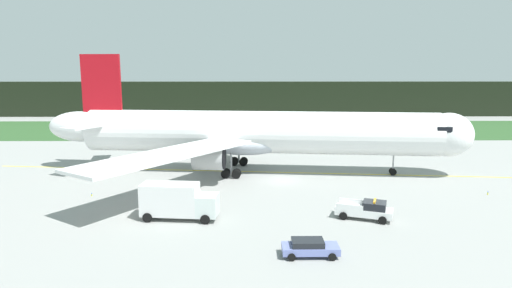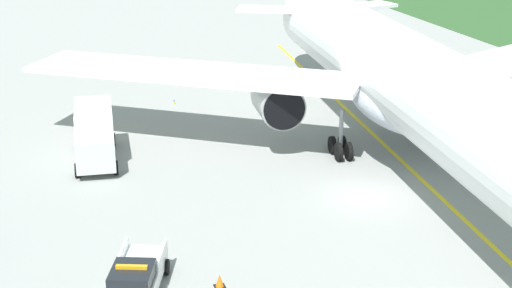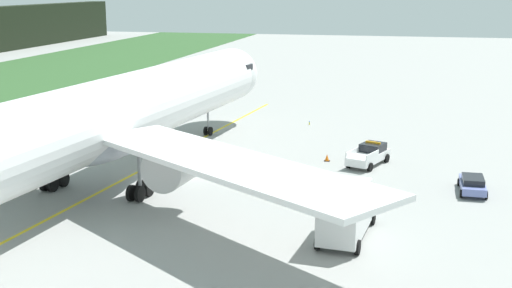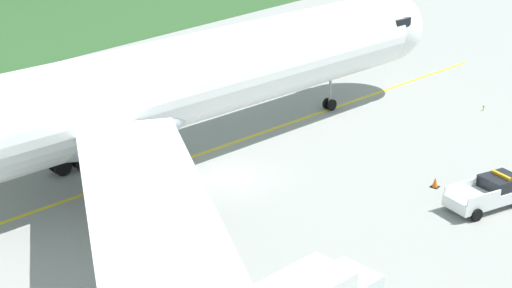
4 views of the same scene
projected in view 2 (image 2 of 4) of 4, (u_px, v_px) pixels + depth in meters
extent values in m
plane|color=gray|center=(366.00, 197.00, 44.82)|extent=(320.00, 320.00, 0.00)
cube|color=yellow|center=(412.00, 171.00, 48.67)|extent=(75.70, 8.34, 0.01)
cylinder|color=white|center=(419.00, 86.00, 46.78)|extent=(47.90, 10.75, 5.75)
ellipsoid|color=white|center=(309.00, 9.00, 70.16)|extent=(9.61, 5.26, 4.31)
ellipsoid|color=#B4BBC9|center=(402.00, 100.00, 49.51)|extent=(12.89, 7.31, 3.16)
cylinder|color=#B2B2B2|center=(486.00, 89.00, 54.02)|extent=(4.00, 3.37, 3.00)
cylinder|color=black|center=(499.00, 97.00, 52.27)|extent=(0.41, 2.75, 2.76)
cube|color=white|center=(193.00, 73.00, 52.73)|extent=(17.93, 22.37, 0.35)
cylinder|color=#B2B2B2|center=(278.00, 101.00, 51.19)|extent=(4.00, 3.37, 3.00)
cylinder|color=black|center=(284.00, 110.00, 49.44)|extent=(0.41, 2.75, 2.76)
cube|color=white|center=(358.00, 7.00, 67.98)|extent=(4.04, 7.37, 0.28)
cube|color=white|center=(277.00, 9.00, 66.60)|extent=(5.27, 7.45, 0.28)
cylinder|color=gray|center=(447.00, 122.00, 51.83)|extent=(0.28, 0.28, 2.72)
cylinder|color=black|center=(445.00, 144.00, 51.58)|extent=(1.22, 0.43, 1.20)
cylinder|color=black|center=(454.00, 144.00, 51.71)|extent=(1.22, 0.43, 1.20)
cylinder|color=black|center=(436.00, 138.00, 52.87)|extent=(1.22, 0.43, 1.20)
cylinder|color=black|center=(445.00, 137.00, 53.00)|extent=(1.22, 0.43, 1.20)
cylinder|color=gray|center=(341.00, 129.00, 50.43)|extent=(0.28, 0.28, 2.72)
cylinder|color=black|center=(349.00, 151.00, 50.31)|extent=(1.22, 0.43, 1.20)
cylinder|color=black|center=(338.00, 152.00, 50.18)|extent=(1.22, 0.43, 1.20)
cylinder|color=black|center=(342.00, 144.00, 51.60)|extent=(1.22, 0.43, 1.20)
cylinder|color=black|center=(332.00, 145.00, 51.47)|extent=(1.22, 0.43, 1.20)
cube|color=white|center=(137.00, 279.00, 34.36)|extent=(5.62, 3.67, 0.70)
cube|color=black|center=(132.00, 276.00, 33.23)|extent=(2.60, 2.43, 0.70)
cube|color=white|center=(162.00, 255.00, 35.31)|extent=(2.41, 0.97, 0.45)
cube|color=white|center=(122.00, 254.00, 35.40)|extent=(2.41, 0.97, 0.45)
cube|color=orange|center=(132.00, 267.00, 33.09)|extent=(0.67, 1.36, 0.16)
cylinder|color=black|center=(166.00, 267.00, 36.12)|extent=(0.80, 0.49, 0.76)
cylinder|color=black|center=(124.00, 266.00, 36.21)|extent=(0.80, 0.49, 0.76)
cube|color=silver|center=(95.00, 154.00, 47.41)|extent=(2.13, 2.58, 2.00)
cube|color=silver|center=(94.00, 128.00, 50.57)|extent=(5.53, 2.93, 2.98)
cylinder|color=#99999E|center=(96.00, 156.00, 50.12)|extent=(0.78, 0.18, 1.04)
cylinder|color=#99999E|center=(96.00, 146.00, 52.08)|extent=(0.78, 0.18, 1.04)
cylinder|color=black|center=(116.00, 168.00, 47.98)|extent=(0.92, 0.35, 0.90)
cylinder|color=black|center=(77.00, 170.00, 47.52)|extent=(0.92, 0.35, 0.90)
cylinder|color=black|center=(113.00, 139.00, 53.02)|extent=(0.92, 0.35, 0.90)
cylinder|color=black|center=(78.00, 142.00, 52.56)|extent=(0.92, 0.35, 0.90)
cube|color=black|center=(220.00, 287.00, 35.13)|extent=(0.51, 0.51, 0.03)
cone|color=orange|center=(220.00, 280.00, 35.02)|extent=(0.39, 0.39, 0.61)
cylinder|color=yellow|center=(174.00, 103.00, 62.48)|extent=(0.10, 0.10, 0.26)
sphere|color=blue|center=(174.00, 101.00, 62.42)|extent=(0.12, 0.12, 0.12)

